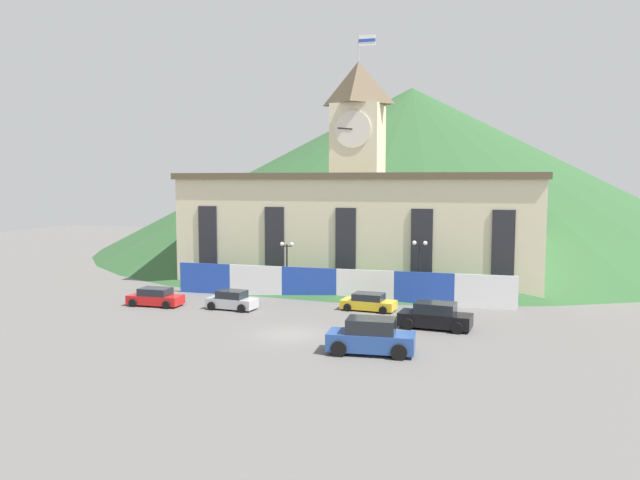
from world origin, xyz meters
The scene contains 11 objects.
ground_plane centered at (0.00, 0.00, 0.00)m, with size 160.00×160.00×0.00m, color #605E5B.
civic_building centered at (0.00, 20.12, 6.10)m, with size 34.19×10.10×23.65m.
banner_fence centered at (0.00, 12.10, 1.35)m, with size 29.30×0.12×2.71m.
hillside_backdrop centered at (0.00, 57.26, 11.97)m, with size 92.20×92.20×23.93m, color #2D562D.
street_lamp_left centered at (-4.90, 13.49, 3.44)m, with size 1.26×0.36×4.70m.
street_lamp_far_right centered at (6.77, 13.49, 3.71)m, with size 1.26×0.36×5.13m.
car_yellow_coupe centered at (3.41, 8.94, 0.63)m, with size 4.35×2.43×1.35m.
car_black_suv centered at (9.01, 4.32, 0.83)m, with size 5.07×2.74×1.80m.
car_silver_hatch centered at (-7.03, 6.36, 0.69)m, with size 4.03×2.28×1.50m.
car_red_sedan centered at (-13.58, 5.95, 0.67)m, with size 4.42×2.17×1.45m.
car_blue_van centered at (6.00, -2.99, 0.96)m, with size 5.23×2.66×2.10m.
Camera 1 is at (13.01, -38.24, 10.18)m, focal length 35.00 mm.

